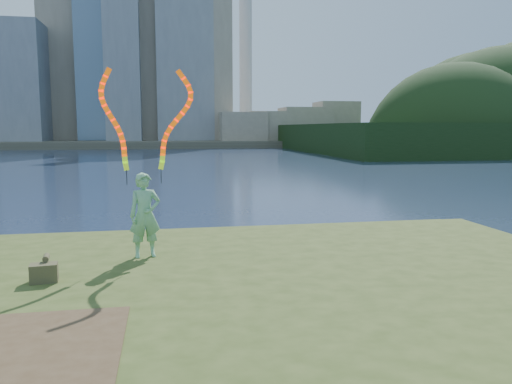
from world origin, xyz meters
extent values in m
plane|color=#1B2944|center=(0.00, 0.00, 0.00)|extent=(320.00, 320.00, 0.00)
cube|color=#374719|center=(0.00, -2.50, 0.15)|extent=(20.00, 18.00, 0.30)
cube|color=#374719|center=(0.00, -2.20, 0.40)|extent=(17.00, 15.00, 0.30)
cube|color=#374719|center=(0.00, -2.00, 0.65)|extent=(14.00, 12.00, 0.30)
cube|color=#4E4939|center=(0.00, 95.00, 0.60)|extent=(320.00, 40.00, 1.20)
cylinder|color=silver|center=(18.00, 102.00, 30.20)|extent=(2.80, 2.80, 58.00)
imported|color=#167F28|center=(-0.47, 1.24, 1.66)|extent=(0.69, 0.52, 1.72)
cylinder|color=black|center=(-0.80, 1.29, 2.43)|extent=(0.02, 0.02, 0.30)
cylinder|color=black|center=(-0.13, 1.42, 2.43)|extent=(0.02, 0.02, 0.30)
cube|color=#473F26|center=(-2.12, -0.17, 0.96)|extent=(0.48, 0.35, 0.32)
cylinder|color=#473F26|center=(-2.12, 0.04, 1.17)|extent=(0.14, 0.31, 0.11)
camera|label=1|loc=(-0.05, -8.93, 3.40)|focal=35.00mm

